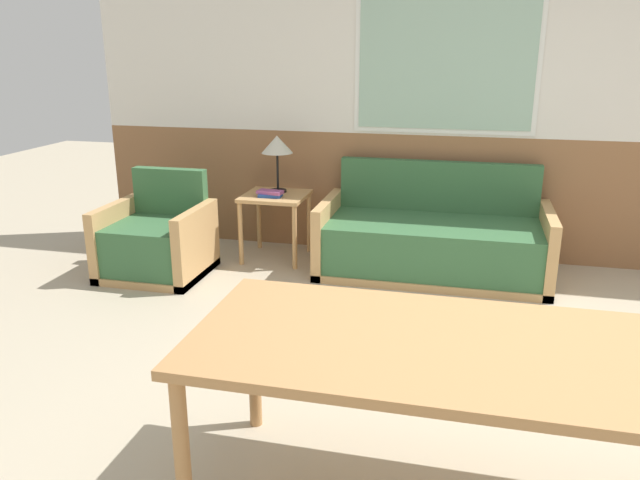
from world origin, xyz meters
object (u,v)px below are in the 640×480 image
couch (433,242)px  side_table (275,205)px  table_lamp (277,146)px  armchair (157,243)px  dining_table (471,361)px

couch → side_table: couch is taller
table_lamp → armchair: bearing=-139.1°
couch → table_lamp: bearing=173.3°
dining_table → side_table: bearing=120.3°
armchair → side_table: 1.05m
couch → armchair: 2.25m
side_table → couch: bearing=-2.8°
couch → dining_table: couch is taller
couch → side_table: size_ratio=3.18×
dining_table → table_lamp: bearing=119.5°
armchair → dining_table: bearing=-43.5°
couch → side_table: bearing=177.2°
armchair → side_table: armchair is taller
couch → side_table: 1.38m
table_lamp → dining_table: bearing=-60.5°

